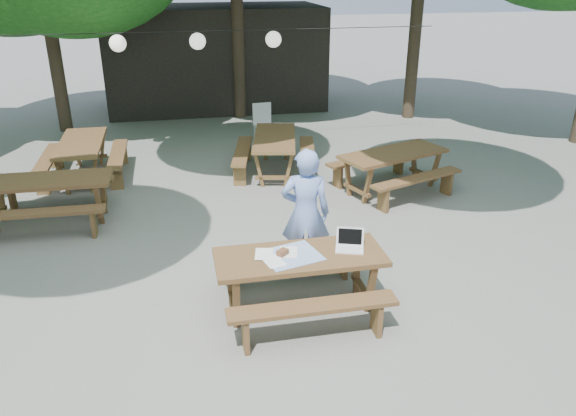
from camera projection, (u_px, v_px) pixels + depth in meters
The scene contains 12 objects.
ground at pixel (252, 291), 7.25m from camera, with size 80.00×80.00×0.00m, color slate.
pavilion at pixel (215, 57), 16.19m from camera, with size 6.00×3.00×2.80m, color black.
main_picnic_table at pixel (300, 281), 6.73m from camera, with size 2.00×1.58×0.75m.
picnic_table_nw at pixel (49, 200), 9.04m from camera, with size 2.02×1.62×0.75m.
picnic_table_ne at pixel (392, 171), 10.30m from camera, with size 2.32×2.13×0.75m.
picnic_table_far_w at pixel (83, 159), 10.90m from camera, with size 1.58×2.00×0.75m.
picnic_table_far_e at pixel (275, 154), 11.22m from camera, with size 1.94×2.18×0.75m.
woman at pixel (305, 213), 7.35m from camera, with size 0.65×0.42×1.77m, color #7E9BE5.
plastic_chair at pixel (264, 132), 13.17m from camera, with size 0.48×0.48×0.90m.
laptop at pixel (350, 243), 6.72m from camera, with size 0.40×0.35×0.24m.
tabletop_clutter at pixel (288, 255), 6.56m from camera, with size 0.82×0.70×0.08m.
paper_lanterns at pixel (198, 41), 11.63m from camera, with size 9.00×0.34×0.38m.
Camera 1 is at (-0.79, -6.17, 3.90)m, focal length 35.00 mm.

